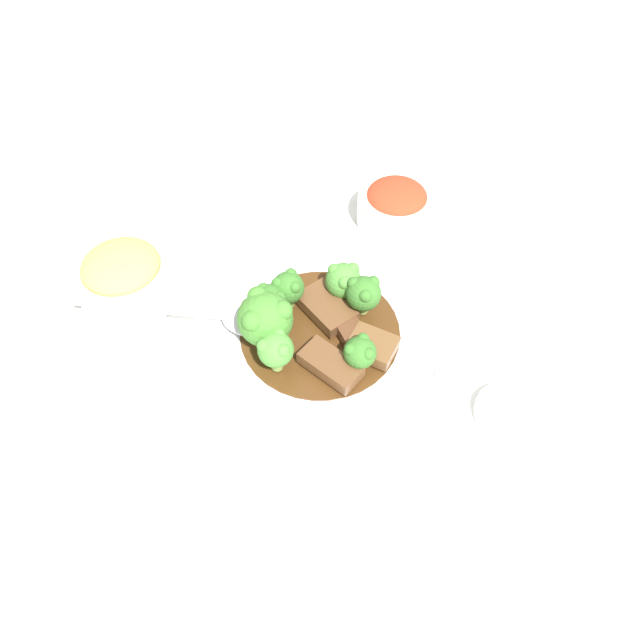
% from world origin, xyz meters
% --- Properties ---
extents(ground_plane, '(4.00, 4.00, 0.00)m').
position_xyz_m(ground_plane, '(0.00, 0.00, 0.00)').
color(ground_plane, white).
extents(main_plate, '(0.27, 0.27, 0.02)m').
position_xyz_m(main_plate, '(0.00, 0.00, 0.01)').
color(main_plate, white).
rests_on(main_plate, ground_plane).
extents(beef_strip_0, '(0.05, 0.07, 0.01)m').
position_xyz_m(beef_strip_0, '(-0.04, -0.02, 0.03)').
color(beef_strip_0, brown).
rests_on(beef_strip_0, main_plate).
extents(beef_strip_1, '(0.04, 0.05, 0.01)m').
position_xyz_m(beef_strip_1, '(-0.01, -0.06, 0.03)').
color(beef_strip_1, brown).
rests_on(beef_strip_1, main_plate).
extents(beef_strip_2, '(0.07, 0.07, 0.01)m').
position_xyz_m(beef_strip_2, '(0.02, 0.00, 0.03)').
color(beef_strip_2, brown).
rests_on(beef_strip_2, main_plate).
extents(beef_strip_3, '(0.05, 0.05, 0.01)m').
position_xyz_m(beef_strip_3, '(0.00, -0.03, 0.03)').
color(beef_strip_3, '#56331E').
rests_on(beef_strip_3, main_plate).
extents(broccoli_floret_0, '(0.03, 0.03, 0.04)m').
position_xyz_m(broccoli_floret_0, '(0.02, 0.04, 0.05)').
color(broccoli_floret_0, '#7FA84C').
rests_on(broccoli_floret_0, main_plate).
extents(broccoli_floret_1, '(0.04, 0.04, 0.04)m').
position_xyz_m(broccoli_floret_1, '(-0.00, 0.05, 0.05)').
color(broccoli_floret_1, '#7FA84C').
rests_on(broccoli_floret_1, main_plate).
extents(broccoli_floret_2, '(0.04, 0.04, 0.04)m').
position_xyz_m(broccoli_floret_2, '(0.05, -0.01, 0.04)').
color(broccoli_floret_2, '#7FA84C').
rests_on(broccoli_floret_2, main_plate).
extents(broccoli_floret_3, '(0.04, 0.04, 0.05)m').
position_xyz_m(broccoli_floret_3, '(-0.06, 0.03, 0.05)').
color(broccoli_floret_3, '#7FA84C').
rests_on(broccoli_floret_3, main_plate).
extents(broccoli_floret_4, '(0.06, 0.06, 0.06)m').
position_xyz_m(broccoli_floret_4, '(-0.03, 0.05, 0.06)').
color(broccoli_floret_4, '#7FA84C').
rests_on(broccoli_floret_4, main_plate).
extents(broccoli_floret_5, '(0.04, 0.04, 0.05)m').
position_xyz_m(broccoli_floret_5, '(0.04, -0.04, 0.05)').
color(broccoli_floret_5, '#8EB756').
rests_on(broccoli_floret_5, main_plate).
extents(broccoli_floret_6, '(0.03, 0.03, 0.04)m').
position_xyz_m(broccoli_floret_6, '(-0.03, -0.05, 0.04)').
color(broccoli_floret_6, '#8EB756').
rests_on(broccoli_floret_6, main_plate).
extents(serving_spoon, '(0.06, 0.24, 0.01)m').
position_xyz_m(serving_spoon, '(-0.01, 0.08, 0.03)').
color(serving_spoon, '#B7B7BC').
rests_on(serving_spoon, main_plate).
extents(side_bowl_kimchi, '(0.09, 0.09, 0.05)m').
position_xyz_m(side_bowl_kimchi, '(0.20, -0.04, 0.03)').
color(side_bowl_kimchi, white).
rests_on(side_bowl_kimchi, ground_plane).
extents(side_bowl_appetizer, '(0.11, 0.11, 0.06)m').
position_xyz_m(side_bowl_appetizer, '(-0.00, 0.22, 0.03)').
color(side_bowl_appetizer, white).
rests_on(side_bowl_appetizer, ground_plane).
extents(sauce_dish, '(0.06, 0.06, 0.01)m').
position_xyz_m(sauce_dish, '(-0.04, -0.20, 0.01)').
color(sauce_dish, white).
rests_on(sauce_dish, ground_plane).
extents(paper_napkin, '(0.14, 0.12, 0.01)m').
position_xyz_m(paper_napkin, '(-0.20, -0.06, 0.00)').
color(paper_napkin, white).
rests_on(paper_napkin, ground_plane).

